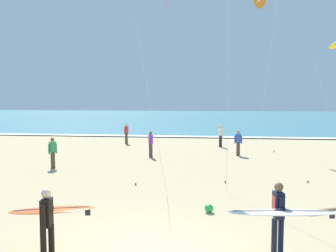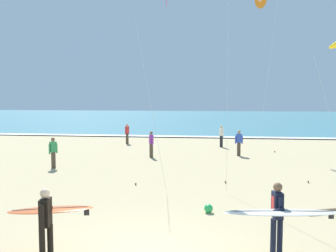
{
  "view_description": "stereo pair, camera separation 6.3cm",
  "coord_description": "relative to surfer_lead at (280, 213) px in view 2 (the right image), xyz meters",
  "views": [
    {
      "loc": [
        1.53,
        -7.76,
        3.66
      ],
      "look_at": [
        -0.19,
        6.3,
        2.52
      ],
      "focal_mm": 38.65,
      "sensor_mm": 36.0,
      "label": 1
    },
    {
      "loc": [
        1.59,
        -7.75,
        3.66
      ],
      "look_at": [
        -0.19,
        6.3,
        2.52
      ],
      "focal_mm": 38.65,
      "sensor_mm": 36.0,
      "label": 2
    }
  ],
  "objects": [
    {
      "name": "ocean_water",
      "position": [
        -3.09,
        54.01,
        -1.01
      ],
      "size": [
        160.0,
        60.0,
        0.08
      ],
      "primitive_type": "cube",
      "color": "teal",
      "rests_on": "ground"
    },
    {
      "name": "shoreline_foam",
      "position": [
        -3.09,
        24.31,
        -0.96
      ],
      "size": [
        160.0,
        1.19,
        0.01
      ],
      "primitive_type": "cube",
      "color": "white",
      "rests_on": "ocean_water"
    },
    {
      "name": "surfer_lead",
      "position": [
        0.0,
        0.0,
        0.0
      ],
      "size": [
        2.62,
        1.03,
        1.71
      ],
      "color": "black",
      "rests_on": "ground"
    },
    {
      "name": "surfer_trailing",
      "position": [
        -5.11,
        -0.84,
        -0.01
      ],
      "size": [
        2.0,
        1.05,
        1.71
      ],
      "color": "black",
      "rests_on": "ground"
    },
    {
      "name": "bystander_green_top",
      "position": [
        -9.66,
        9.26,
        -0.24
      ],
      "size": [
        0.32,
        0.43,
        1.59
      ],
      "color": "#4C3D2D",
      "rests_on": "ground"
    },
    {
      "name": "bystander_red_top",
      "position": [
        -8.19,
        19.17,
        -0.24
      ],
      "size": [
        0.27,
        0.48,
        1.59
      ],
      "color": "#4C3D2D",
      "rests_on": "ground"
    },
    {
      "name": "bystander_white_top",
      "position": [
        -0.93,
        18.25,
        -0.24
      ],
      "size": [
        0.35,
        0.4,
        1.59
      ],
      "color": "black",
      "rests_on": "ground"
    },
    {
      "name": "bystander_purple_top",
      "position": [
        -5.23,
        13.17,
        -0.24
      ],
      "size": [
        0.31,
        0.45,
        1.59
      ],
      "color": "#4C3D2D",
      "rests_on": "ground"
    },
    {
      "name": "bystander_blue_top",
      "position": [
        0.07,
        14.42,
        -0.24
      ],
      "size": [
        0.49,
        0.25,
        1.59
      ],
      "color": "#4C3D2D",
      "rests_on": "ground"
    },
    {
      "name": "beach_ball",
      "position": [
        -1.63,
        3.05,
        -0.91
      ],
      "size": [
        0.28,
        0.28,
        0.28
      ],
      "primitive_type": "sphere",
      "color": "green",
      "rests_on": "ground"
    },
    {
      "name": "driftwood_log",
      "position": [
        2.07,
        3.44,
        -0.97
      ],
      "size": [
        1.39,
        0.66,
        0.15
      ],
      "primitive_type": "cylinder",
      "rotation": [
        0.0,
        1.57,
        3.51
      ],
      "color": "#846B4C",
      "rests_on": "ground"
    }
  ]
}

